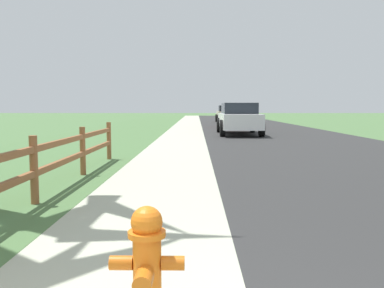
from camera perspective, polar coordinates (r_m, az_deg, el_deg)
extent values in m
plane|color=#496D3E|center=(25.78, 1.42, 2.30)|extent=(120.00, 120.00, 0.00)
cube|color=#2B2B2B|center=(28.04, 8.54, 2.50)|extent=(7.00, 66.00, 0.01)
cube|color=#AEB29A|center=(27.90, -4.82, 2.52)|extent=(6.00, 66.00, 0.01)
cube|color=#496D3E|center=(28.08, -7.87, 2.51)|extent=(5.00, 66.00, 0.00)
cylinder|color=orange|center=(2.60, -6.33, -18.34)|extent=(0.17, 0.17, 0.60)
cylinder|color=orange|center=(2.51, -6.40, -12.48)|extent=(0.23, 0.23, 0.03)
sphere|color=orange|center=(2.48, -6.41, -10.87)|extent=(0.19, 0.19, 0.19)
cube|color=#CB6115|center=(2.47, -6.43, -9.47)|extent=(0.04, 0.04, 0.04)
cylinder|color=#CB6115|center=(2.59, -9.94, -16.20)|extent=(0.14, 0.09, 0.09)
cylinder|color=#CB6115|center=(2.55, -2.71, -16.44)|extent=(0.14, 0.09, 0.09)
cylinder|color=#CB6115|center=(2.42, -6.86, -18.53)|extent=(0.11, 0.17, 0.11)
cylinder|color=brown|center=(5.95, -21.40, -3.45)|extent=(0.11, 0.11, 0.95)
cylinder|color=brown|center=(8.18, -15.17, -0.97)|extent=(0.11, 0.11, 0.95)
cylinder|color=brown|center=(10.48, -11.64, 0.44)|extent=(0.11, 0.11, 0.95)
cube|color=brown|center=(5.95, -21.39, -3.91)|extent=(0.07, 9.52, 0.09)
cube|color=brown|center=(5.91, -21.50, -0.72)|extent=(0.07, 9.52, 0.09)
cube|color=white|center=(19.75, 6.61, 3.29)|extent=(1.78, 4.97, 0.69)
cube|color=#1E232B|center=(19.76, 6.62, 5.03)|extent=(1.56, 2.68, 0.51)
cylinder|color=black|center=(18.34, 9.79, 2.20)|extent=(0.22, 0.76, 0.76)
cylinder|color=black|center=(18.16, 4.32, 2.23)|extent=(0.22, 0.76, 0.76)
cylinder|color=black|center=(21.39, 8.53, 2.65)|extent=(0.22, 0.76, 0.76)
cylinder|color=black|center=(21.23, 3.83, 2.68)|extent=(0.22, 0.76, 0.76)
cube|color=maroon|center=(26.81, 6.25, 3.72)|extent=(2.11, 4.58, 0.64)
cube|color=#1E232B|center=(26.79, 6.26, 5.02)|extent=(1.79, 2.42, 0.58)
cylinder|color=black|center=(25.50, 8.57, 3.02)|extent=(0.25, 0.73, 0.72)
cylinder|color=black|center=(25.39, 4.25, 3.05)|extent=(0.25, 0.73, 0.72)
cylinder|color=black|center=(28.28, 8.03, 3.24)|extent=(0.25, 0.73, 0.72)
cylinder|color=black|center=(28.18, 4.14, 3.27)|extent=(0.25, 0.73, 0.72)
cube|color=#C6B793|center=(35.15, 5.09, 4.09)|extent=(1.84, 4.22, 0.67)
cube|color=#1E232B|center=(34.97, 5.12, 5.03)|extent=(1.61, 1.79, 0.50)
cylinder|color=black|center=(33.94, 6.78, 3.55)|extent=(0.22, 0.67, 0.67)
cylinder|color=black|center=(33.80, 3.71, 3.57)|extent=(0.22, 0.67, 0.67)
cylinder|color=black|center=(36.54, 6.36, 3.68)|extent=(0.22, 0.67, 0.67)
cylinder|color=black|center=(36.41, 3.50, 3.69)|extent=(0.22, 0.67, 0.67)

